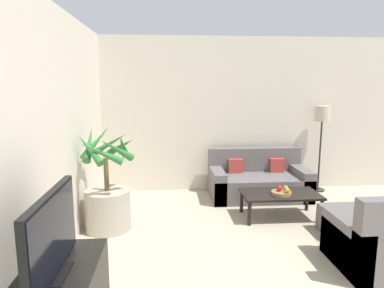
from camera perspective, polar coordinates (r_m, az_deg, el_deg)
wall_back at (r=6.37m, az=14.82°, el=4.76°), size 8.00×0.06×2.70m
wall_left at (r=3.37m, az=-24.28°, el=0.04°), size 0.06×7.29×2.70m
television at (r=2.63m, az=-22.28°, el=-14.01°), size 0.18×0.96×0.61m
potted_palm at (r=4.62m, az=-13.90°, el=-8.71°), size 0.77×0.77×1.37m
sofa_loveseat at (r=5.92m, az=10.97°, el=-6.19°), size 1.62×0.84×0.79m
floor_lamp at (r=6.38m, az=20.85°, el=3.58°), size 0.26×0.26×1.52m
coffee_table at (r=5.06m, az=14.51°, el=-8.38°), size 1.09×0.58×0.36m
fruit_bowl at (r=4.98m, az=14.65°, el=-7.91°), size 0.28×0.28×0.05m
apple_red at (r=4.97m, az=14.34°, el=-7.17°), size 0.08×0.08×0.08m
apple_green at (r=5.02m, az=15.33°, el=-7.08°), size 0.07×0.07×0.07m
orange_fruit at (r=4.91m, az=15.61°, el=-7.48°), size 0.07×0.07×0.07m
armchair at (r=4.13m, az=29.03°, el=-14.21°), size 0.88×0.79×0.84m
ottoman at (r=4.84m, az=24.41°, el=-11.67°), size 0.60×0.47×0.35m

